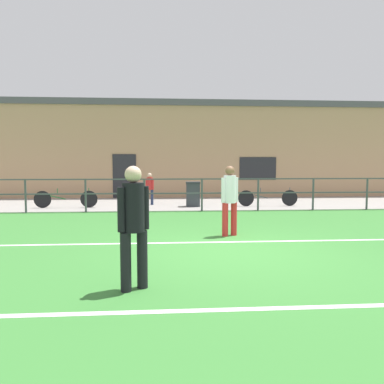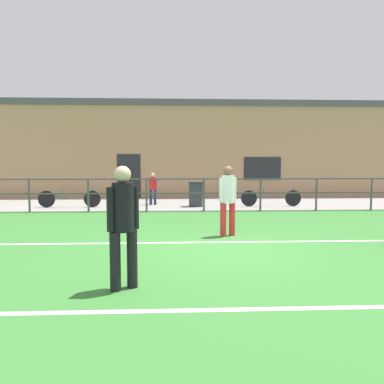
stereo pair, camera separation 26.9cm
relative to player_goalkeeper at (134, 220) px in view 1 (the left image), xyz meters
name	(u,v)px [view 1 (the left image)]	position (x,y,z in m)	size (l,w,h in m)	color
ground	(233,252)	(1.70, 2.06, -0.96)	(60.00, 44.00, 0.04)	#387A33
field_line_touchline	(226,242)	(1.70, 2.89, -0.94)	(36.00, 0.11, 0.00)	white
field_line_hash	(277,308)	(1.70, -0.78, -0.94)	(36.00, 0.11, 0.00)	white
pavement_strip	(196,203)	(1.70, 10.56, -0.93)	(48.00, 5.00, 0.02)	gray
perimeter_fence	(202,190)	(1.70, 8.06, -0.19)	(36.07, 0.07, 1.15)	#474C51
clubhouse_facade	(190,150)	(1.70, 14.26, 1.42)	(28.00, 2.56, 4.71)	tan
player_goalkeeper	(134,220)	(0.00, 0.00, 0.00)	(0.40, 0.29, 1.65)	black
player_striker	(230,196)	(1.90, 3.58, -0.02)	(0.42, 0.28, 1.62)	red
spectator_child	(150,187)	(-0.19, 10.03, -0.20)	(0.33, 0.22, 1.27)	#232D4C
bicycle_parked_0	(66,199)	(-3.28, 9.26, -0.59)	(2.33, 0.04, 0.73)	black
bicycle_parked_1	(268,198)	(4.39, 9.26, -0.59)	(2.33, 0.04, 0.72)	black
trash_bin_0	(193,194)	(1.49, 9.35, -0.44)	(0.53, 0.45, 0.95)	#33383D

